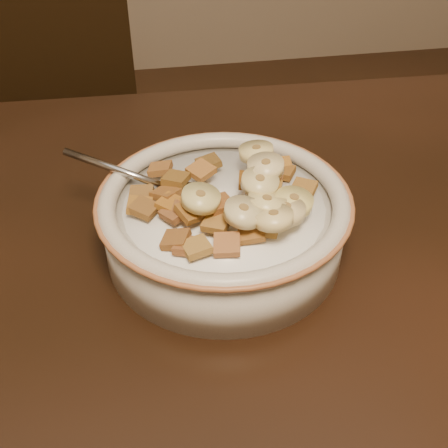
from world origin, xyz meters
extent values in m
cube|color=black|center=(0.00, 0.00, 0.73)|extent=(1.43, 0.94, 0.04)
cube|color=black|center=(-0.13, 0.57, 0.47)|extent=(0.42, 0.42, 0.95)
cylinder|color=silver|center=(0.14, 0.12, 0.77)|extent=(0.21, 0.21, 0.05)
cylinder|color=white|center=(0.14, 0.12, 0.80)|extent=(0.17, 0.17, 0.00)
ellipsoid|color=#AAABAC|center=(0.11, 0.13, 0.80)|extent=(0.06, 0.06, 0.01)
cube|color=brown|center=(0.07, 0.12, 0.81)|extent=(0.02, 0.02, 0.01)
cube|color=#944D1D|center=(0.13, 0.10, 0.82)|extent=(0.03, 0.03, 0.01)
cube|color=brown|center=(0.15, 0.07, 0.81)|extent=(0.02, 0.02, 0.01)
cube|color=#9A5E26|center=(0.13, 0.15, 0.81)|extent=(0.03, 0.03, 0.01)
cube|color=brown|center=(0.10, 0.10, 0.81)|extent=(0.03, 0.03, 0.01)
cube|color=brown|center=(0.10, 0.07, 0.81)|extent=(0.03, 0.03, 0.01)
cube|color=brown|center=(0.20, 0.15, 0.81)|extent=(0.03, 0.03, 0.01)
cube|color=brown|center=(0.09, 0.07, 0.81)|extent=(0.03, 0.03, 0.01)
cube|color=brown|center=(0.18, 0.12, 0.81)|extent=(0.03, 0.03, 0.01)
cube|color=brown|center=(0.07, 0.14, 0.81)|extent=(0.02, 0.02, 0.01)
cube|color=olive|center=(0.13, 0.08, 0.81)|extent=(0.03, 0.03, 0.01)
cube|color=brown|center=(0.13, 0.06, 0.81)|extent=(0.02, 0.02, 0.01)
cube|color=#98691C|center=(0.20, 0.16, 0.81)|extent=(0.02, 0.02, 0.01)
cube|color=olive|center=(0.11, 0.06, 0.81)|extent=(0.02, 0.02, 0.01)
cube|color=brown|center=(0.09, 0.17, 0.81)|extent=(0.02, 0.02, 0.01)
cube|color=brown|center=(0.13, 0.17, 0.81)|extent=(0.02, 0.02, 0.01)
cube|color=olive|center=(0.17, 0.11, 0.82)|extent=(0.03, 0.03, 0.01)
cube|color=#965C2D|center=(0.18, 0.14, 0.81)|extent=(0.03, 0.03, 0.01)
cube|color=brown|center=(0.09, 0.13, 0.81)|extent=(0.03, 0.03, 0.01)
cube|color=brown|center=(0.07, 0.11, 0.81)|extent=(0.03, 0.03, 0.01)
cube|color=#904F1A|center=(0.09, 0.11, 0.81)|extent=(0.03, 0.03, 0.01)
cube|color=brown|center=(0.11, 0.09, 0.82)|extent=(0.03, 0.03, 0.01)
cube|color=brown|center=(0.16, 0.13, 0.82)|extent=(0.02, 0.02, 0.01)
cube|color=brown|center=(0.21, 0.12, 0.81)|extent=(0.03, 0.03, 0.01)
cube|color=brown|center=(0.10, 0.15, 0.81)|extent=(0.03, 0.03, 0.01)
cube|color=brown|center=(0.17, 0.08, 0.81)|extent=(0.03, 0.03, 0.01)
cube|color=brown|center=(0.19, 0.17, 0.81)|extent=(0.03, 0.03, 0.01)
cylinder|color=#DCC485|center=(0.17, 0.11, 0.83)|extent=(0.04, 0.04, 0.02)
cylinder|color=#FFF286|center=(0.19, 0.09, 0.82)|extent=(0.04, 0.04, 0.01)
cylinder|color=#D6C26D|center=(0.18, 0.16, 0.82)|extent=(0.04, 0.04, 0.01)
cylinder|color=#E8D174|center=(0.17, 0.09, 0.82)|extent=(0.04, 0.04, 0.02)
cylinder|color=tan|center=(0.18, 0.08, 0.82)|extent=(0.04, 0.04, 0.01)
cylinder|color=beige|center=(0.18, 0.13, 0.83)|extent=(0.04, 0.04, 0.01)
cylinder|color=#C8BD6C|center=(0.12, 0.10, 0.83)|extent=(0.04, 0.04, 0.02)
cylinder|color=#C9B385|center=(0.15, 0.08, 0.83)|extent=(0.04, 0.04, 0.02)
cylinder|color=#F7D783|center=(0.17, 0.07, 0.82)|extent=(0.04, 0.04, 0.01)
camera|label=1|loc=(0.07, -0.26, 1.09)|focal=45.00mm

